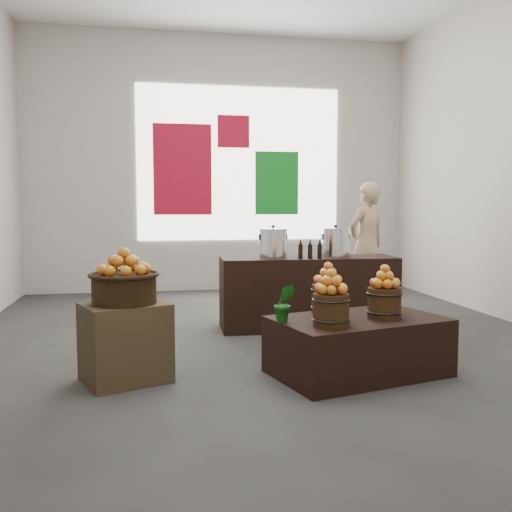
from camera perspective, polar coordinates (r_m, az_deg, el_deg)
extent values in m
plane|color=#383735|center=(5.79, 0.81, -8.43)|extent=(7.00, 7.00, 0.00)
cube|color=#BAB3AC|center=(9.10, -3.55, 9.20)|extent=(6.00, 0.04, 4.00)
cube|color=white|center=(9.12, -1.64, 9.20)|extent=(3.20, 0.02, 2.40)
cube|color=#AF0D26|center=(9.01, -7.36, 8.57)|extent=(0.90, 0.04, 1.40)
cube|color=#137F22|center=(9.21, 2.09, 7.29)|extent=(0.70, 0.04, 1.00)
cube|color=#AF0D26|center=(9.15, -2.28, 12.34)|extent=(0.50, 0.04, 0.50)
cube|color=#4F3C24|center=(4.54, -12.94, -8.42)|extent=(0.75, 0.69, 0.61)
cylinder|color=black|center=(4.46, -13.05, -3.24)|extent=(0.49, 0.49, 0.22)
cube|color=black|center=(4.70, 10.16, -8.85)|extent=(1.49, 1.13, 0.46)
cylinder|color=#3D2610|center=(4.27, 7.52, -5.40)|extent=(0.27, 0.27, 0.24)
cylinder|color=#3D2610|center=(4.65, 12.71, -4.61)|extent=(0.27, 0.27, 0.24)
cylinder|color=#3D2610|center=(4.75, 7.21, -4.31)|extent=(0.27, 0.27, 0.24)
imported|color=#125A14|center=(4.96, 13.12, -3.94)|extent=(0.29, 0.28, 0.26)
imported|color=#125A14|center=(4.39, 2.84, -4.74)|extent=(0.18, 0.15, 0.29)
cube|color=black|center=(6.33, 5.22, -3.63)|extent=(1.94, 0.69, 0.79)
cylinder|color=silver|center=(6.19, 1.72, 1.22)|extent=(0.30, 0.30, 0.30)
cylinder|color=silver|center=(6.35, 7.94, 1.27)|extent=(0.30, 0.30, 0.30)
imported|color=tan|center=(7.67, 10.99, 1.10)|extent=(0.71, 0.60, 1.65)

